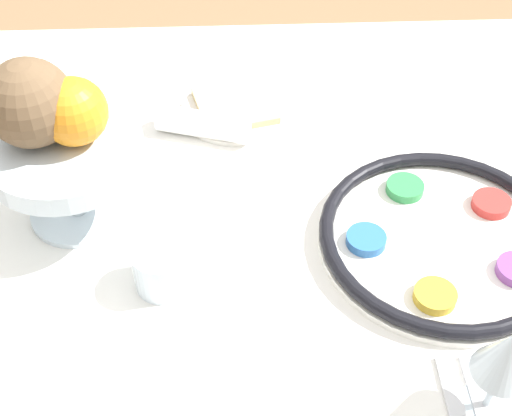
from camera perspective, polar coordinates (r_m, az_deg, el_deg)
The scene contains 10 objects.
dining_table at distance 1.32m, azimuth 2.39°, elevation -11.17°, with size 1.16×1.02×0.73m.
seder_plate at distance 1.01m, azimuth 14.67°, elevation -2.35°, with size 0.34×0.34×0.03m.
wine_glass at distance 0.80m, azimuth 19.45°, elevation -11.11°, with size 0.07×0.07×0.14m.
fruit_stand at distance 1.00m, azimuth -14.87°, elevation 3.89°, with size 0.21×0.21×0.13m.
orange_fruit at distance 0.95m, azimuth -14.42°, elevation 7.48°, with size 0.09×0.09×0.09m.
coconut at distance 0.96m, azimuth -17.67°, elevation 8.01°, with size 0.12×0.12×0.12m.
bread_plate at distance 1.21m, azimuth -1.70°, elevation 7.97°, with size 0.18×0.18×0.02m.
napkin_roll at distance 1.15m, azimuth -4.27°, elevation 6.70°, with size 0.16×0.08×0.04m.
cup_near at distance 0.93m, azimuth -7.56°, elevation -4.78°, with size 0.07×0.07×0.06m.
spoon at distance 1.20m, azimuth -4.49°, elevation 7.23°, with size 0.15×0.07×0.01m.
Camera 1 is at (0.09, 0.73, 1.46)m, focal length 50.00 mm.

